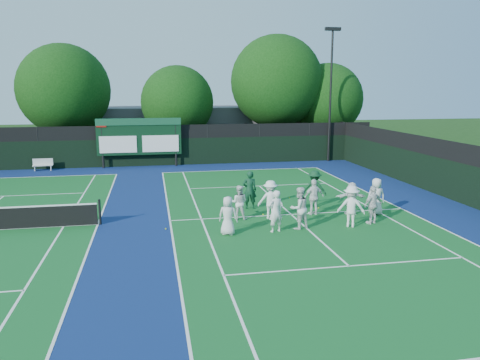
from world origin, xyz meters
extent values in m
plane|color=#15370F|center=(0.00, 0.00, 0.00)|extent=(120.00, 120.00, 0.00)
cube|color=navy|center=(-6.00, 1.00, 0.00)|extent=(34.00, 32.00, 0.01)
cube|color=#135C22|center=(0.00, 1.00, 0.01)|extent=(10.97, 23.77, 0.00)
cube|color=white|center=(0.00, 12.88, 0.01)|extent=(10.97, 0.08, 0.00)
cube|color=white|center=(-5.49, 1.00, 0.01)|extent=(0.08, 23.77, 0.00)
cube|color=white|center=(5.49, 1.00, 0.01)|extent=(0.08, 23.77, 0.00)
cube|color=white|center=(-4.12, 1.00, 0.01)|extent=(0.08, 23.77, 0.00)
cube|color=white|center=(4.12, 1.00, 0.01)|extent=(0.08, 23.77, 0.00)
cube|color=white|center=(0.00, -5.40, 0.01)|extent=(8.23, 0.08, 0.00)
cube|color=white|center=(0.00, 7.40, 0.01)|extent=(8.23, 0.08, 0.00)
cube|color=white|center=(0.00, 1.00, 0.01)|extent=(0.08, 12.80, 0.00)
cube|color=white|center=(-14.00, 12.88, 0.01)|extent=(10.97, 0.08, 0.00)
cube|color=white|center=(-8.52, 1.00, 0.01)|extent=(0.08, 23.77, 0.00)
cube|color=white|center=(-9.88, 1.00, 0.01)|extent=(0.08, 23.77, 0.00)
cube|color=white|center=(-14.00, 7.40, 0.01)|extent=(8.23, 0.08, 0.00)
cube|color=black|center=(-6.00, 16.00, 1.00)|extent=(34.00, 0.08, 2.00)
cube|color=black|center=(-6.00, 16.00, 2.50)|extent=(34.00, 0.05, 1.00)
cube|color=black|center=(9.00, 1.00, 1.00)|extent=(0.08, 32.00, 2.00)
cube|color=black|center=(9.00, 1.00, 2.50)|extent=(0.05, 32.00, 1.00)
cylinder|color=black|center=(-9.60, 15.60, 1.75)|extent=(0.16, 0.16, 3.50)
cylinder|color=black|center=(-4.40, 15.60, 1.75)|extent=(0.16, 0.16, 3.50)
cube|color=black|center=(-7.00, 15.60, 2.20)|extent=(6.00, 0.15, 2.60)
cube|color=#154A2E|center=(-7.00, 15.50, 3.30)|extent=(6.00, 0.05, 0.50)
cube|color=white|center=(-8.50, 15.50, 1.70)|extent=(2.60, 0.04, 1.20)
cube|color=white|center=(-5.50, 15.50, 1.70)|extent=(2.60, 0.04, 1.20)
cube|color=#A6130D|center=(-9.60, 15.50, 3.20)|extent=(0.70, 0.04, 0.50)
cube|color=#5A595E|center=(-2.00, 24.00, 2.00)|extent=(18.00, 6.00, 4.00)
cylinder|color=black|center=(7.50, 15.70, 5.00)|extent=(0.16, 0.16, 10.00)
cube|color=black|center=(7.50, 15.70, 10.00)|extent=(1.20, 0.30, 0.25)
cylinder|color=black|center=(-8.40, 1.00, 0.55)|extent=(0.10, 0.10, 1.10)
cube|color=silver|center=(-13.65, 15.30, 0.37)|extent=(1.35, 0.44, 0.05)
cube|color=silver|center=(-13.65, 15.43, 0.62)|extent=(1.33, 0.14, 0.44)
cube|color=silver|center=(-14.18, 15.30, 0.18)|extent=(0.07, 0.31, 0.35)
cube|color=silver|center=(-13.12, 15.30, 0.18)|extent=(0.07, 0.31, 0.35)
cylinder|color=black|center=(-12.58, 19.50, 1.46)|extent=(0.44, 0.44, 2.92)
sphere|color=black|center=(-12.58, 19.50, 5.53)|extent=(6.96, 6.96, 6.96)
sphere|color=black|center=(-11.98, 19.80, 4.83)|extent=(4.87, 4.87, 4.87)
cylinder|color=black|center=(-3.98, 19.50, 1.19)|extent=(0.44, 0.44, 2.37)
sphere|color=black|center=(-3.98, 19.50, 4.55)|extent=(5.82, 5.82, 5.82)
sphere|color=black|center=(-3.38, 19.80, 3.97)|extent=(4.07, 4.07, 4.07)
cylinder|color=black|center=(4.23, 19.50, 1.67)|extent=(0.44, 0.44, 3.33)
sphere|color=black|center=(4.23, 19.50, 6.19)|extent=(7.62, 7.62, 7.62)
sphere|color=black|center=(4.83, 19.80, 5.43)|extent=(5.33, 5.33, 5.33)
cylinder|color=black|center=(8.73, 19.50, 1.24)|extent=(0.44, 0.44, 2.49)
sphere|color=black|center=(8.73, 19.50, 4.74)|extent=(6.02, 6.02, 6.02)
sphere|color=black|center=(9.33, 19.80, 4.14)|extent=(4.21, 4.21, 4.21)
sphere|color=#AFC517|center=(-1.29, 1.13, 0.03)|extent=(0.07, 0.07, 0.07)
sphere|color=#AFC517|center=(1.60, 1.80, 0.03)|extent=(0.07, 0.07, 0.07)
sphere|color=#AFC517|center=(-5.71, -0.24, 0.03)|extent=(0.07, 0.07, 0.07)
sphere|color=#AFC517|center=(0.84, 4.08, 0.03)|extent=(0.07, 0.07, 0.07)
imported|color=silver|center=(-3.32, -1.37, 0.77)|extent=(0.89, 0.75, 1.55)
imported|color=white|center=(-1.39, -1.37, 0.86)|extent=(0.71, 0.56, 1.71)
imported|color=silver|center=(-0.33, -1.13, 0.87)|extent=(1.02, 0.90, 1.74)
imported|color=white|center=(1.87, -1.27, 0.88)|extent=(1.30, 1.05, 1.75)
imported|color=silver|center=(2.97, -1.01, 0.82)|extent=(1.04, 0.70, 1.64)
imported|color=silver|center=(-2.47, 0.73, 0.76)|extent=(0.89, 0.80, 1.52)
imported|color=white|center=(-1.10, 0.56, 0.86)|extent=(1.22, 0.86, 1.72)
imported|color=white|center=(1.00, 0.82, 0.83)|extent=(1.01, 0.53, 1.65)
imported|color=white|center=(2.71, 0.58, 0.75)|extent=(1.44, 0.64, 1.50)
imported|color=silver|center=(3.78, 0.31, 0.85)|extent=(0.89, 0.63, 1.69)
imported|color=#0F3822|center=(-1.65, 2.42, 0.92)|extent=(0.70, 0.49, 1.84)
imported|color=#0F391F|center=(1.52, 2.21, 0.90)|extent=(1.33, 1.09, 1.79)
camera|label=1|loc=(-6.16, -18.81, 5.70)|focal=35.00mm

